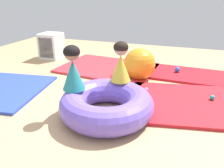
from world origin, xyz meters
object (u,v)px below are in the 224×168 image
object	(u,v)px
child_in_teal	(73,68)
exercise_ball_large	(139,64)
play_ball_teal	(212,97)
inflatable_cushion	(106,104)
storage_cube	(51,46)
play_ball_red	(113,76)
child_in_yellow	(121,62)
play_ball_pink	(146,90)
play_ball_yellow	(150,107)
play_ball_blue	(177,70)

from	to	relation	value
child_in_teal	exercise_ball_large	bearing A→B (deg)	142.13
exercise_ball_large	play_ball_teal	bearing A→B (deg)	-25.17
inflatable_cushion	storage_cube	world-z (taller)	storage_cube
play_ball_teal	storage_cube	size ratio (longest dim) A/B	0.12
child_in_teal	play_ball_red	xyz separation A→B (m)	(0.08, 1.20, -0.51)
child_in_yellow	play_ball_pink	size ratio (longest dim) A/B	6.87
play_ball_yellow	play_ball_teal	size ratio (longest dim) A/B	1.09
storage_cube	exercise_ball_large	bearing A→B (deg)	-16.49
exercise_ball_large	storage_cube	distance (m)	2.27
play_ball_pink	child_in_yellow	bearing A→B (deg)	-129.22
play_ball_red	exercise_ball_large	world-z (taller)	exercise_ball_large
play_ball_pink	exercise_ball_large	world-z (taller)	exercise_ball_large
play_ball_blue	storage_cube	world-z (taller)	storage_cube
play_ball_teal	child_in_teal	bearing A→B (deg)	-152.51
play_ball_red	play_ball_blue	size ratio (longest dim) A/B	0.65
child_in_teal	play_ball_teal	distance (m)	1.91
child_in_yellow	storage_cube	distance (m)	2.67
play_ball_pink	play_ball_blue	xyz separation A→B (m)	(0.37, 1.08, 0.01)
play_ball_teal	play_ball_blue	distance (m)	1.15
play_ball_red	play_ball_yellow	bearing A→B (deg)	-47.93
child_in_yellow	play_ball_teal	xyz separation A→B (m)	(1.18, 0.41, -0.50)
inflatable_cushion	child_in_yellow	distance (m)	0.58
play_ball_blue	exercise_ball_large	bearing A→B (deg)	-141.66
play_ball_pink	play_ball_red	bearing A→B (deg)	148.25
play_ball_red	play_ball_teal	world-z (taller)	play_ball_teal
child_in_teal	play_ball_red	distance (m)	1.30
play_ball_blue	child_in_yellow	bearing A→B (deg)	-114.52
play_ball_pink	exercise_ball_large	xyz separation A→B (m)	(-0.24, 0.60, 0.19)
inflatable_cushion	play_ball_pink	world-z (taller)	inflatable_cushion
play_ball_blue	storage_cube	bearing A→B (deg)	176.68
child_in_teal	play_ball_teal	world-z (taller)	child_in_teal
play_ball_blue	exercise_ball_large	size ratio (longest dim) A/B	0.17
play_ball_red	play_ball_yellow	size ratio (longest dim) A/B	0.86
inflatable_cushion	storage_cube	bearing A→B (deg)	136.29
storage_cube	play_ball_pink	bearing A→B (deg)	-27.16
play_ball_red	play_ball_blue	bearing A→B (deg)	33.24
play_ball_yellow	play_ball_blue	size ratio (longest dim) A/B	0.76
child_in_yellow	play_ball_yellow	bearing A→B (deg)	-80.31
child_in_yellow	child_in_teal	world-z (taller)	child_in_teal
play_ball_yellow	exercise_ball_large	distance (m)	1.17
child_in_teal	play_ball_yellow	size ratio (longest dim) A/B	7.44
play_ball_pink	play_ball_blue	bearing A→B (deg)	71.28
play_ball_red	play_ball_teal	size ratio (longest dim) A/B	0.93
inflatable_cushion	play_ball_red	size ratio (longest dim) A/B	18.40
play_ball_yellow	child_in_teal	bearing A→B (deg)	-161.02
play_ball_yellow	storage_cube	size ratio (longest dim) A/B	0.13
play_ball_teal	exercise_ball_large	world-z (taller)	exercise_ball_large
play_ball_yellow	play_ball_blue	xyz separation A→B (m)	(0.22, 1.56, 0.01)
child_in_teal	play_ball_yellow	bearing A→B (deg)	90.65
exercise_ball_large	inflatable_cushion	bearing A→B (deg)	-93.87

